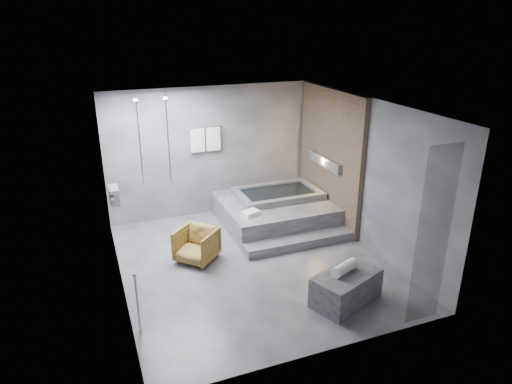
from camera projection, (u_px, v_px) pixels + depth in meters
name	position (u px, v px, depth m)	size (l,w,h in m)	color
room	(269.00, 164.00, 7.89)	(5.00, 5.04, 2.82)	#333336
tub_deck	(275.00, 211.00, 9.69)	(2.20, 2.00, 0.50)	#38393B
tub_step	(299.00, 242.00, 8.72)	(2.20, 0.36, 0.18)	#38393B
concrete_bench	(346.00, 288.00, 6.98)	(1.09, 0.60, 0.49)	#2E2E30
driftwood_chair	(197.00, 245.00, 8.15)	(0.65, 0.67, 0.61)	#4E3613
rolled_towel	(345.00, 268.00, 6.89)	(0.17, 0.17, 0.47)	silver
deck_towel	(251.00, 213.00, 8.89)	(0.32, 0.24, 0.09)	white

